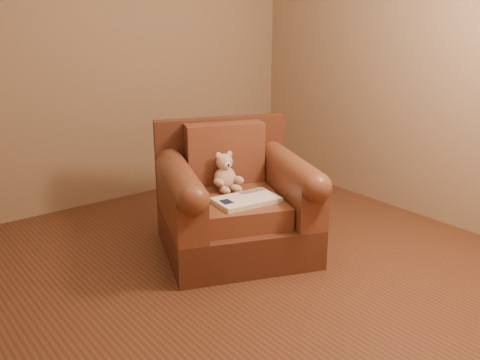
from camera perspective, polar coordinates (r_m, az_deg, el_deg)
floor at (r=3.31m, az=-0.62°, el=-11.93°), size 4.00×4.00×0.00m
armchair at (r=3.74m, az=-0.64°, el=-2.49°), size 1.24×1.22×0.88m
teddy_bear at (r=3.75m, az=-1.53°, el=0.50°), size 0.20×0.23×0.28m
guidebook at (r=3.53m, az=0.68°, el=-2.14°), size 0.44×0.30×0.03m
side_table at (r=4.18m, az=0.35°, el=-0.24°), size 0.45×0.45×0.63m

